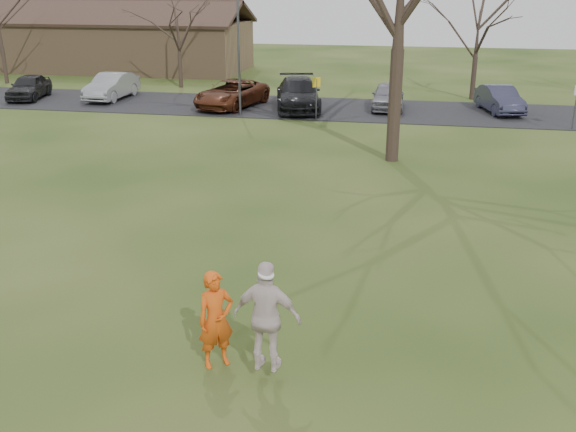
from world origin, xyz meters
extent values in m
plane|color=#1E380F|center=(0.00, 0.00, 0.00)|extent=(120.00, 120.00, 0.00)
cube|color=black|center=(0.00, 25.00, 0.02)|extent=(62.00, 6.50, 0.04)
imported|color=#DE5212|center=(-0.55, 0.00, 0.92)|extent=(0.80, 0.76, 1.84)
imported|color=black|center=(-19.12, 24.69, 0.73)|extent=(2.38, 4.28, 1.38)
imported|color=gray|center=(-14.37, 25.46, 0.77)|extent=(1.68, 4.50, 1.47)
imported|color=#522513|center=(-6.97, 24.42, 0.75)|extent=(3.57, 5.57, 1.43)
imported|color=black|center=(-3.34, 24.48, 0.84)|extent=(3.34, 5.85, 1.60)
imported|color=gray|center=(1.35, 25.40, 0.73)|extent=(1.69, 4.08, 1.38)
imported|color=#2F3047|center=(7.08, 25.57, 0.71)|extent=(2.38, 4.30, 1.34)
imported|color=beige|center=(0.46, -0.32, 1.25)|extent=(1.22, 0.58, 2.02)
cylinder|color=white|center=(0.46, -0.40, 2.08)|extent=(0.28, 0.27, 0.12)
cube|color=#8C6D4C|center=(-20.00, 38.00, 1.75)|extent=(20.00, 8.00, 3.50)
cube|color=#33231C|center=(-20.00, 35.95, 4.25)|extent=(20.60, 4.40, 1.78)
cube|color=#33231C|center=(-20.00, 40.05, 4.25)|extent=(20.60, 4.40, 1.78)
cube|color=#38281E|center=(-20.00, 38.00, 4.95)|extent=(20.60, 0.45, 0.20)
cylinder|color=#47474C|center=(-6.00, 22.50, 3.00)|extent=(0.12, 0.12, 6.00)
cylinder|color=#47474C|center=(-2.00, 22.00, 1.00)|extent=(0.06, 0.06, 2.00)
cube|color=yellow|center=(-2.00, 22.00, 1.85)|extent=(0.35, 0.35, 0.45)
cylinder|color=#47474C|center=(10.00, 22.00, 1.00)|extent=(0.06, 0.06, 2.00)
camera|label=1|loc=(2.66, -10.00, 6.69)|focal=41.11mm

